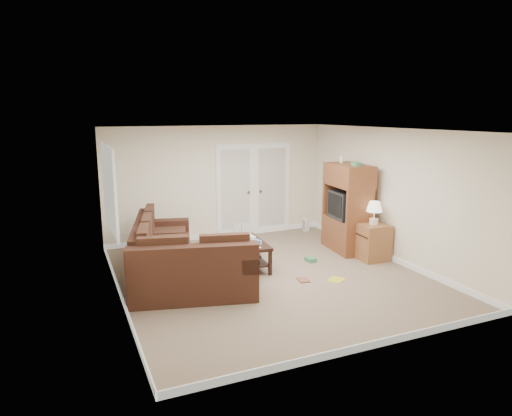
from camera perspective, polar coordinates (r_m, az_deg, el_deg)
name	(u,v)px	position (r m, az deg, el deg)	size (l,w,h in m)	color
floor	(270,276)	(7.98, 1.72, -8.48)	(5.50, 5.50, 0.00)	gray
ceiling	(271,130)	(7.49, 1.84, 9.75)	(5.00, 5.50, 0.02)	silver
wall_left	(115,219)	(6.99, -17.17, -1.28)	(0.02, 5.50, 2.50)	white
wall_right	(390,195)	(8.97, 16.43, 1.58)	(0.02, 5.50, 2.50)	white
wall_back	(218,183)	(10.16, -4.78, 3.18)	(5.00, 0.02, 2.50)	white
wall_front	(372,250)	(5.35, 14.33, -5.06)	(5.00, 0.02, 2.50)	white
baseboards	(270,273)	(7.97, 1.72, -8.15)	(5.00, 5.50, 0.10)	silver
french_doors	(254,190)	(10.46, -0.27, 2.28)	(1.80, 0.05, 2.13)	silver
window_left	(110,188)	(7.91, -17.84, 2.38)	(0.05, 1.92, 1.42)	silver
sectional_sofa	(175,260)	(7.77, -10.10, -6.48)	(2.11, 3.28, 0.90)	#402318
coffee_table	(246,252)	(8.38, -1.23, -5.56)	(0.69, 1.24, 0.82)	black
tv_armoire	(347,207)	(9.41, 11.36, 0.08)	(0.72, 1.16, 1.90)	brown
side_cabinet	(373,239)	(9.01, 14.39, -3.74)	(0.56, 0.56, 1.14)	#945F36
space_heater	(306,225)	(10.95, 6.30, -2.08)	(0.12, 0.10, 0.31)	white
floor_magazine	(336,280)	(7.92, 10.00, -8.82)	(0.29, 0.23, 0.01)	gold
floor_greenbox	(310,259)	(8.76, 6.83, -6.41)	(0.15, 0.20, 0.08)	#3E8853
floor_book	(298,280)	(7.78, 5.32, -9.01)	(0.18, 0.24, 0.02)	brown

